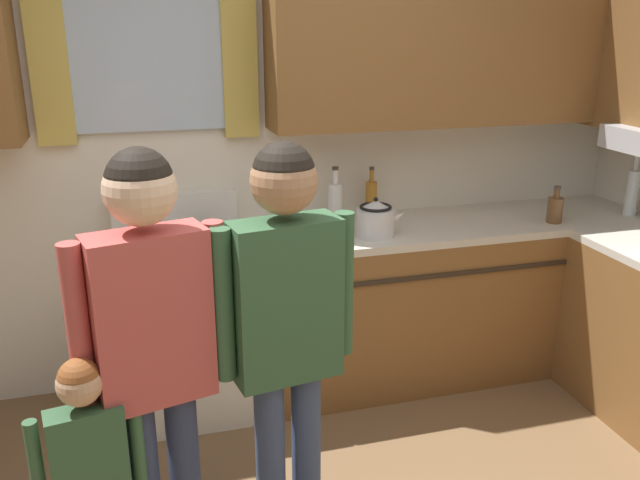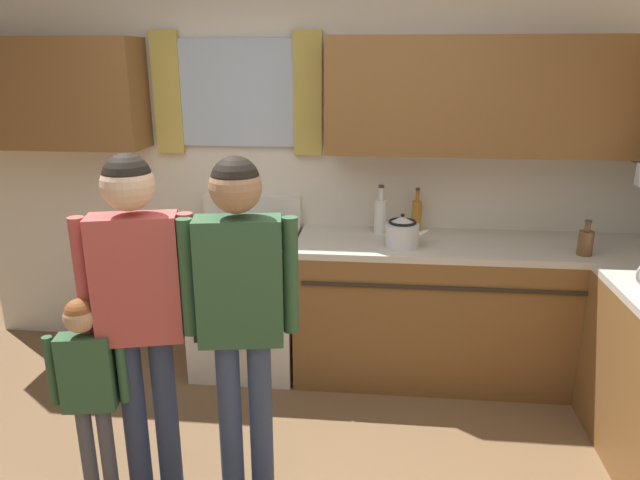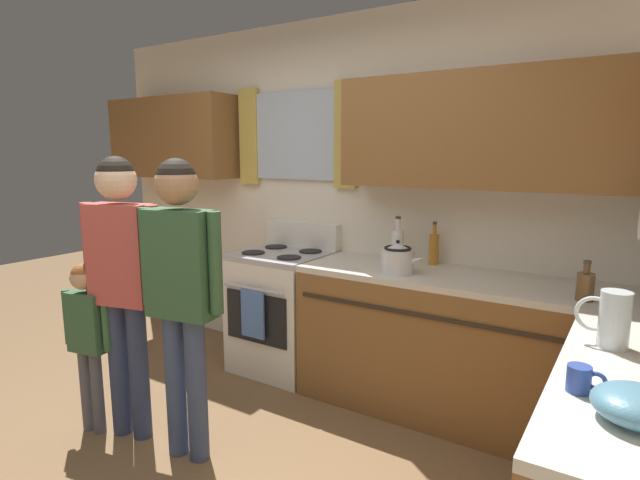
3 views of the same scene
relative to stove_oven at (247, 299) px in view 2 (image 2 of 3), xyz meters
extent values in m
cube|color=silver|center=(0.34, 0.36, 0.83)|extent=(4.60, 0.10, 2.60)
cube|color=silver|center=(-0.08, 0.29, 1.29)|extent=(0.73, 0.03, 0.67)
cube|color=gold|center=(-0.53, 0.28, 1.29)|extent=(0.18, 0.04, 0.77)
cube|color=gold|center=(0.38, 0.28, 1.29)|extent=(0.18, 0.04, 0.77)
cube|color=brown|center=(-1.31, 0.15, 1.29)|extent=(1.30, 0.32, 0.68)
cube|color=brown|center=(1.57, 0.15, 1.29)|extent=(2.13, 0.32, 0.68)
cube|color=brown|center=(1.49, 0.00, -0.04)|extent=(2.29, 0.62, 0.86)
cube|color=beige|center=(1.49, 0.00, 0.41)|extent=(2.29, 0.62, 0.04)
cube|color=#2D2319|center=(1.49, -0.32, 0.25)|extent=(2.17, 0.01, 0.02)
cube|color=silver|center=(0.00, 0.00, -0.04)|extent=(0.65, 0.62, 0.86)
cube|color=black|center=(0.00, -0.32, 0.01)|extent=(0.53, 0.01, 0.36)
cylinder|color=#ADADB2|center=(0.00, -0.34, 0.23)|extent=(0.53, 0.02, 0.02)
cube|color=#ADADB2|center=(0.00, 0.00, 0.41)|extent=(0.65, 0.62, 0.04)
cube|color=silver|center=(0.00, 0.27, 0.53)|extent=(0.65, 0.08, 0.20)
cylinder|color=black|center=(-0.16, -0.14, 0.44)|extent=(0.17, 0.17, 0.01)
cylinder|color=black|center=(0.16, -0.14, 0.44)|extent=(0.17, 0.17, 0.01)
cylinder|color=black|center=(-0.16, 0.13, 0.44)|extent=(0.17, 0.17, 0.01)
cylinder|color=black|center=(0.16, 0.13, 0.44)|extent=(0.17, 0.17, 0.01)
cube|color=#4C72B7|center=(0.00, -0.35, 0.05)|extent=(0.20, 0.02, 0.34)
cylinder|color=brown|center=(2.02, -0.17, 0.50)|extent=(0.08, 0.08, 0.14)
cylinder|color=brown|center=(2.02, -0.17, 0.60)|extent=(0.03, 0.03, 0.05)
cylinder|color=#3F382D|center=(2.02, -0.17, 0.63)|extent=(0.04, 0.04, 0.02)
cylinder|color=white|center=(0.86, 0.16, 0.54)|extent=(0.08, 0.08, 0.22)
cylinder|color=white|center=(0.86, 0.16, 0.69)|extent=(0.03, 0.03, 0.08)
cylinder|color=#3F382D|center=(0.86, 0.16, 0.74)|extent=(0.03, 0.03, 0.02)
cylinder|color=#B27223|center=(1.09, 0.22, 0.53)|extent=(0.06, 0.06, 0.20)
cylinder|color=#B27223|center=(1.09, 0.22, 0.67)|extent=(0.02, 0.02, 0.07)
cylinder|color=#3F382D|center=(1.09, 0.22, 0.71)|extent=(0.03, 0.03, 0.02)
cylinder|color=silver|center=(0.98, -0.13, 0.50)|extent=(0.20, 0.20, 0.14)
cone|color=silver|center=(0.98, -0.13, 0.60)|extent=(0.18, 0.18, 0.05)
sphere|color=black|center=(0.98, -0.13, 0.63)|extent=(0.02, 0.02, 0.02)
cone|color=silver|center=(1.11, -0.13, 0.53)|extent=(0.09, 0.04, 0.07)
torus|color=black|center=(0.98, -0.13, 0.59)|extent=(0.17, 0.17, 0.02)
cylinder|color=#2D3856|center=(-0.11, -1.23, -0.07)|extent=(0.11, 0.11, 0.80)
cylinder|color=#2D3856|center=(-0.24, -1.26, -0.07)|extent=(0.11, 0.11, 0.80)
cube|color=#BF4C47|center=(-0.18, -1.24, 0.61)|extent=(0.39, 0.24, 0.56)
cylinder|color=#BF4C47|center=(0.03, -1.19, 0.63)|extent=(0.07, 0.07, 0.52)
cylinder|color=#BF4C47|center=(-0.39, -1.30, 0.63)|extent=(0.07, 0.07, 0.52)
sphere|color=beige|center=(-0.18, -1.24, 1.02)|extent=(0.22, 0.22, 0.22)
sphere|color=black|center=(-0.18, -1.24, 1.05)|extent=(0.20, 0.20, 0.20)
cylinder|color=#38476B|center=(0.33, -1.20, -0.07)|extent=(0.11, 0.11, 0.79)
cylinder|color=#38476B|center=(0.19, -1.22, -0.07)|extent=(0.11, 0.11, 0.79)
cube|color=#335938|center=(0.26, -1.21, 0.60)|extent=(0.38, 0.21, 0.56)
cylinder|color=#335938|center=(0.48, -1.18, 0.63)|extent=(0.07, 0.07, 0.52)
cylinder|color=#335938|center=(0.05, -1.25, 0.63)|extent=(0.07, 0.07, 0.52)
sphere|color=#A87A56|center=(0.26, -1.21, 1.01)|extent=(0.22, 0.22, 0.22)
sphere|color=black|center=(0.26, -1.21, 1.04)|extent=(0.20, 0.20, 0.20)
cylinder|color=#4C4C56|center=(-0.35, -1.34, -0.22)|extent=(0.07, 0.07, 0.50)
cylinder|color=#4C4C56|center=(-0.44, -1.35, -0.22)|extent=(0.07, 0.07, 0.50)
cube|color=#335938|center=(-0.40, -1.34, 0.21)|extent=(0.24, 0.13, 0.35)
cylinder|color=#335938|center=(-0.25, -1.32, 0.22)|extent=(0.04, 0.04, 0.32)
cylinder|color=#335938|center=(-0.54, -1.37, 0.22)|extent=(0.04, 0.04, 0.32)
sphere|color=tan|center=(-0.40, -1.34, 0.47)|extent=(0.14, 0.14, 0.14)
sphere|color=brown|center=(-0.40, -1.34, 0.49)|extent=(0.13, 0.13, 0.13)
camera|label=1|loc=(-0.19, -3.21, 1.49)|focal=37.41mm
camera|label=2|loc=(0.84, -3.48, 1.51)|focal=32.84mm
camera|label=3|loc=(2.23, -2.94, 1.16)|focal=28.33mm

